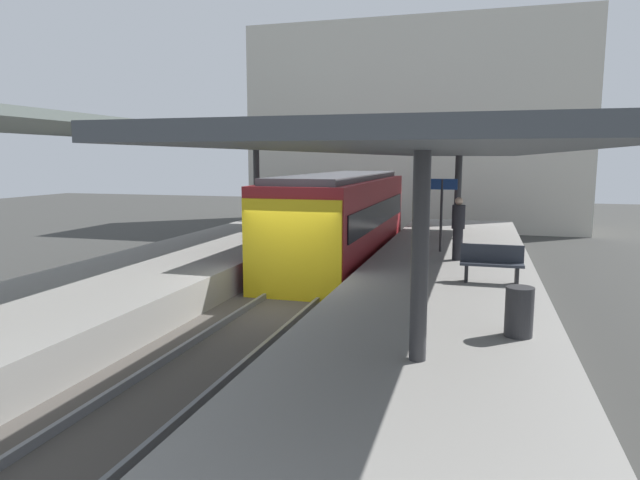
% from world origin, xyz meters
% --- Properties ---
extents(ground_plane, '(80.00, 80.00, 0.00)m').
position_xyz_m(ground_plane, '(0.00, 0.00, 0.00)').
color(ground_plane, '#383835').
extents(platform_left, '(4.40, 28.00, 1.00)m').
position_xyz_m(platform_left, '(-3.80, 0.00, 0.50)').
color(platform_left, gray).
rests_on(platform_left, ground_plane).
extents(platform_right, '(4.40, 28.00, 1.00)m').
position_xyz_m(platform_right, '(3.80, 0.00, 0.50)').
color(platform_right, gray).
rests_on(platform_right, ground_plane).
extents(track_ballast, '(3.20, 28.00, 0.20)m').
position_xyz_m(track_ballast, '(0.00, 0.00, 0.10)').
color(track_ballast, '#4C4742').
rests_on(track_ballast, ground_plane).
extents(rail_near_side, '(0.08, 28.00, 0.14)m').
position_xyz_m(rail_near_side, '(-0.72, 0.00, 0.27)').
color(rail_near_side, slate).
rests_on(rail_near_side, track_ballast).
extents(rail_far_side, '(0.08, 28.00, 0.14)m').
position_xyz_m(rail_far_side, '(0.72, 0.00, 0.27)').
color(rail_far_side, slate).
rests_on(rail_far_side, track_ballast).
extents(commuter_train, '(2.78, 10.48, 3.10)m').
position_xyz_m(commuter_train, '(0.00, 5.92, 1.73)').
color(commuter_train, maroon).
rests_on(commuter_train, track_ballast).
extents(canopy_left, '(4.18, 21.00, 3.55)m').
position_xyz_m(canopy_left, '(-3.80, 1.40, 4.42)').
color(canopy_left, '#333335').
rests_on(canopy_left, platform_left).
extents(canopy_right, '(4.18, 21.00, 3.08)m').
position_xyz_m(canopy_right, '(3.80, 1.40, 3.96)').
color(canopy_right, '#333335').
rests_on(canopy_right, platform_right).
extents(platform_bench, '(1.40, 0.41, 0.86)m').
position_xyz_m(platform_bench, '(4.87, 0.61, 1.46)').
color(platform_bench, black).
rests_on(platform_bench, platform_right).
extents(platform_sign, '(0.90, 0.08, 2.21)m').
position_xyz_m(platform_sign, '(3.45, 4.67, 2.62)').
color(platform_sign, '#262628').
rests_on(platform_sign, platform_right).
extents(litter_bin, '(0.44, 0.44, 0.80)m').
position_xyz_m(litter_bin, '(5.23, -3.39, 1.40)').
color(litter_bin, '#2D2D30').
rests_on(litter_bin, platform_right).
extents(passenger_near_bench, '(0.36, 0.36, 1.76)m').
position_xyz_m(passenger_near_bench, '(4.01, 3.34, 1.92)').
color(passenger_near_bench, '#232328').
rests_on(passenger_near_bench, platform_right).
extents(station_building_backdrop, '(18.00, 6.00, 11.00)m').
position_xyz_m(station_building_backdrop, '(0.87, 20.00, 5.50)').
color(station_building_backdrop, beige).
rests_on(station_building_backdrop, ground_plane).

